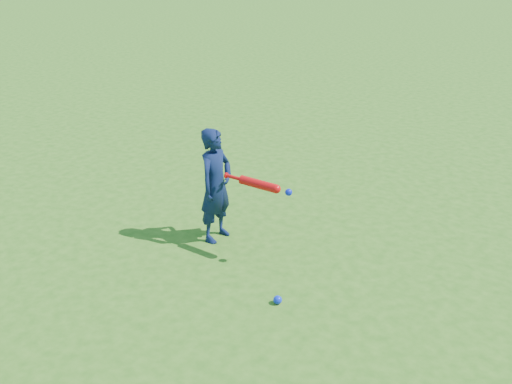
% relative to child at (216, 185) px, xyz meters
% --- Properties ---
extents(ground, '(80.00, 80.00, 0.00)m').
position_rel_child_xyz_m(ground, '(-0.59, 0.40, -0.61)').
color(ground, '#2E6618').
rests_on(ground, ground).
extents(child, '(0.29, 0.44, 1.21)m').
position_rel_child_xyz_m(child, '(0.00, 0.00, 0.00)').
color(child, '#0D1940').
rests_on(child, ground).
extents(ground_ball_blue, '(0.08, 0.08, 0.08)m').
position_rel_child_xyz_m(ground_ball_blue, '(1.16, -0.69, -0.57)').
color(ground_ball_blue, '#0D28E7').
rests_on(ground_ball_blue, ground).
extents(bat_swing, '(0.77, 0.10, 0.09)m').
position_rel_child_xyz_m(bat_swing, '(0.59, -0.07, 0.17)').
color(bat_swing, red).
rests_on(bat_swing, ground).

